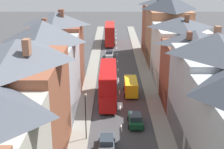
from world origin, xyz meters
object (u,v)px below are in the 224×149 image
object	(u,v)px
delivery_van	(129,86)
double_decker_bus_lead	(107,84)
car_near_silver	(108,54)
car_near_blue	(134,119)
street_lamp	(84,114)
car_mid_black	(105,143)
double_decker_bus_mid_street	(108,33)

from	to	relation	value
delivery_van	double_decker_bus_lead	bearing A→B (deg)	-142.81
car_near_silver	delivery_van	world-z (taller)	delivery_van
double_decker_bus_lead	delivery_van	bearing A→B (deg)	37.19
car_near_blue	car_near_silver	world-z (taller)	car_near_silver
double_decker_bus_lead	street_lamp	size ratio (longest dim) A/B	1.96
car_near_blue	car_near_silver	xyz separation A→B (m)	(-3.60, 31.99, 0.03)
double_decker_bus_lead	car_near_blue	world-z (taller)	double_decker_bus_lead
car_near_silver	car_mid_black	distance (m)	37.80
car_near_silver	car_near_blue	bearing A→B (deg)	-83.58
car_near_silver	car_mid_black	xyz separation A→B (m)	(0.00, -37.80, 0.00)
double_decker_bus_lead	street_lamp	bearing A→B (deg)	-102.27
car_near_blue	delivery_van	xyz separation A→B (m)	(0.00, 10.50, 0.52)
car_near_silver	delivery_van	xyz separation A→B (m)	(3.60, -21.50, 0.49)
car_near_silver	street_lamp	distance (m)	35.62
street_lamp	car_near_silver	bearing A→B (deg)	86.05
double_decker_bus_mid_street	delivery_van	size ratio (longest dim) A/B	2.08
car_mid_black	delivery_van	world-z (taller)	delivery_van
car_near_silver	delivery_van	distance (m)	21.80
car_near_silver	street_lamp	size ratio (longest dim) A/B	0.75
double_decker_bus_mid_street	car_near_silver	xyz separation A→B (m)	(0.01, -13.69, -1.97)
double_decker_bus_lead	car_mid_black	bearing A→B (deg)	-89.96
car_near_blue	car_mid_black	xyz separation A→B (m)	(-3.60, -5.81, 0.03)
double_decker_bus_mid_street	delivery_van	bearing A→B (deg)	-84.14
double_decker_bus_lead	car_near_silver	size ratio (longest dim) A/B	2.63
car_near_blue	street_lamp	world-z (taller)	street_lamp
car_near_blue	car_near_silver	distance (m)	32.20
double_decker_bus_lead	car_mid_black	xyz separation A→B (m)	(0.01, -13.57, -1.97)
street_lamp	car_near_blue	bearing A→B (deg)	29.78
car_near_blue	street_lamp	size ratio (longest dim) A/B	0.71
delivery_van	street_lamp	xyz separation A→B (m)	(-6.05, -13.96, 1.90)
delivery_van	street_lamp	bearing A→B (deg)	-113.43
delivery_van	street_lamp	size ratio (longest dim) A/B	0.95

